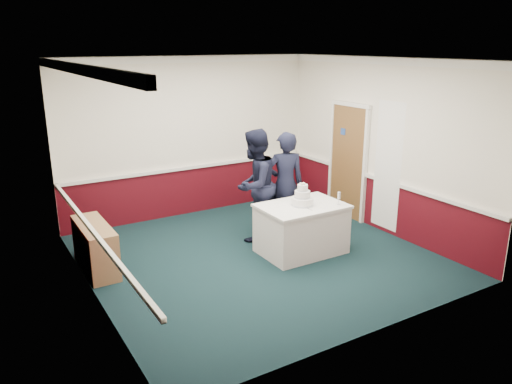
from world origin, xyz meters
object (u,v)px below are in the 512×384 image
sideboard (95,247)px  wedding_cake (302,198)px  person_man (255,185)px  champagne_flute (339,196)px  cake_table (301,228)px  cake_knife (308,209)px  person_woman (285,184)px

sideboard → wedding_cake: wedding_cake is taller
person_man → champagne_flute: bearing=94.7°
wedding_cake → champagne_flute: 0.57m
champagne_flute → person_man: 1.44m
sideboard → cake_table: size_ratio=0.91×
person_man → cake_knife: bearing=74.8°
person_man → person_woman: person_man is taller
sideboard → person_woman: (3.17, -0.24, 0.55)m
sideboard → wedding_cake: 3.18m
cake_table → champagne_flute: champagne_flute is taller
cake_knife → person_man: size_ratio=0.12×
cake_knife → person_man: 1.14m
sideboard → champagne_flute: bearing=-20.8°
cake_knife → person_woman: bearing=78.2°
person_man → sideboard: bearing=-33.6°
cake_table → person_man: (-0.33, 0.89, 0.54)m
person_man → person_woman: bearing=139.2°
sideboard → person_woman: size_ratio=0.66×
person_woman → cake_knife: bearing=96.2°
cake_table → person_woman: (0.21, 0.80, 0.50)m
cake_knife → champagne_flute: size_ratio=1.07×
champagne_flute → person_woman: size_ratio=0.11×
sideboard → cake_knife: 3.21m
sideboard → champagne_flute: size_ratio=5.85×
wedding_cake → cake_knife: bearing=-98.5°
champagne_flute → cake_table: bearing=150.8°
sideboard → cake_knife: cake_knife is taller
champagne_flute → person_man: person_man is taller
champagne_flute → person_man: (-0.83, 1.17, 0.01)m
cake_table → cake_knife: cake_knife is taller
cake_knife → person_woman: size_ratio=0.12×
sideboard → person_man: person_man is taller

